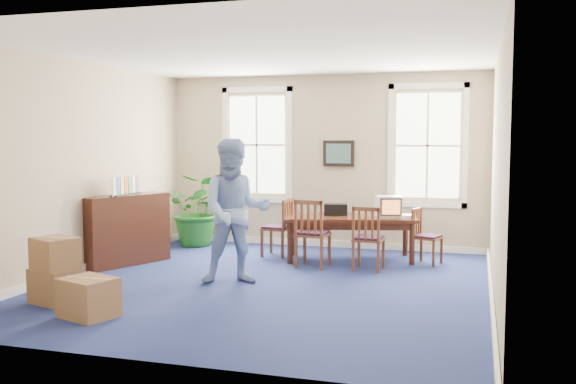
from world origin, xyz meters
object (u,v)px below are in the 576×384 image
(chair_near_left, at_px, (313,233))
(man, at_px, (236,211))
(potted_plant, at_px, (199,210))
(cardboard_boxes, at_px, (76,268))
(credenza, at_px, (126,229))
(crt_tv, at_px, (389,206))
(conference_table, at_px, (349,238))

(chair_near_left, xyz_separation_m, man, (-0.76, -1.42, 0.48))
(potted_plant, bearing_deg, cardboard_boxes, -86.42)
(credenza, bearing_deg, crt_tv, 43.87)
(crt_tv, distance_m, credenza, 4.30)
(chair_near_left, xyz_separation_m, potted_plant, (-2.57, 1.30, 0.14))
(crt_tv, bearing_deg, man, -149.60)
(conference_table, distance_m, credenza, 3.68)
(man, bearing_deg, conference_table, 38.18)
(chair_near_left, distance_m, potted_plant, 2.88)
(chair_near_left, relative_size, cardboard_boxes, 0.72)
(cardboard_boxes, bearing_deg, conference_table, 53.35)
(crt_tv, distance_m, chair_near_left, 1.39)
(man, bearing_deg, chair_near_left, 39.22)
(credenza, distance_m, cardboard_boxes, 2.37)
(crt_tv, xyz_separation_m, man, (-1.84, -2.21, 0.11))
(conference_table, relative_size, cardboard_boxes, 1.44)
(cardboard_boxes, bearing_deg, man, 44.68)
(man, xyz_separation_m, cardboard_boxes, (-1.54, -1.53, -0.59))
(conference_table, bearing_deg, credenza, -171.32)
(crt_tv, bearing_deg, potted_plant, 152.13)
(conference_table, distance_m, cardboard_boxes, 4.60)
(man, relative_size, credenza, 1.38)
(crt_tv, xyz_separation_m, potted_plant, (-3.65, 0.52, -0.24))
(conference_table, height_order, crt_tv, crt_tv)
(conference_table, height_order, credenza, credenza)
(man, height_order, potted_plant, man)
(conference_table, distance_m, man, 2.56)
(credenza, xyz_separation_m, cardboard_boxes, (0.64, -2.27, -0.15))
(credenza, relative_size, potted_plant, 1.09)
(chair_near_left, height_order, credenza, credenza)
(chair_near_left, xyz_separation_m, credenza, (-2.94, -0.68, 0.04))
(conference_table, xyz_separation_m, crt_tv, (0.64, 0.05, 0.54))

